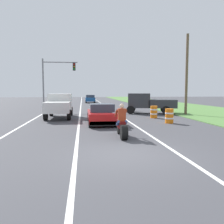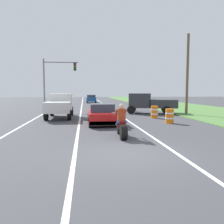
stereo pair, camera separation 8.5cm
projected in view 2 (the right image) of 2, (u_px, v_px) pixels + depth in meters
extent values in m
plane|color=#424247|center=(126.00, 155.00, 8.25)|extent=(160.00, 160.00, 0.00)
cube|color=white|center=(50.00, 110.00, 27.40)|extent=(0.14, 120.00, 0.01)
cube|color=white|center=(111.00, 110.00, 28.25)|extent=(0.14, 120.00, 0.01)
cube|color=white|center=(81.00, 110.00, 27.82)|extent=(0.14, 120.00, 0.01)
cube|color=#517F3D|center=(192.00, 109.00, 29.43)|extent=(10.00, 120.00, 0.06)
cylinder|color=black|center=(124.00, 132.00, 10.69)|extent=(0.28, 0.69, 0.69)
cylinder|color=black|center=(119.00, 128.00, 12.22)|extent=(0.12, 0.63, 0.63)
cube|color=#590F0F|center=(121.00, 124.00, 11.48)|extent=(0.28, 1.10, 0.36)
cylinder|color=#B2B2B7|center=(119.00, 121.00, 12.11)|extent=(0.08, 0.36, 0.73)
cylinder|color=#A5A5AA|center=(119.00, 113.00, 12.05)|extent=(0.70, 0.05, 0.05)
cube|color=#993319|center=(121.00, 115.00, 11.21)|extent=(0.36, 0.24, 0.60)
sphere|color=beige|center=(122.00, 106.00, 11.17)|extent=(0.22, 0.22, 0.22)
cylinder|color=#384C7A|center=(118.00, 123.00, 11.25)|extent=(0.14, 0.47, 0.32)
cylinder|color=#993319|center=(116.00, 113.00, 11.48)|extent=(0.10, 0.51, 0.40)
cylinder|color=#384C7A|center=(125.00, 123.00, 11.30)|extent=(0.14, 0.47, 0.32)
cylinder|color=#993319|center=(125.00, 113.00, 11.53)|extent=(0.10, 0.51, 0.40)
cube|color=red|center=(102.00, 116.00, 16.04)|extent=(1.80, 4.30, 0.64)
cube|color=#333D4C|center=(102.00, 108.00, 15.79)|extent=(1.56, 1.70, 0.52)
cube|color=black|center=(104.00, 124.00, 14.03)|extent=(1.76, 0.20, 0.28)
cylinder|color=black|center=(89.00, 117.00, 17.54)|extent=(0.24, 0.64, 0.64)
cylinder|color=black|center=(111.00, 116.00, 17.73)|extent=(0.24, 0.64, 0.64)
cylinder|color=black|center=(91.00, 122.00, 14.38)|extent=(0.24, 0.64, 0.64)
cylinder|color=black|center=(117.00, 122.00, 14.57)|extent=(0.24, 0.64, 0.64)
cube|color=silver|center=(61.00, 102.00, 20.39)|extent=(1.90, 2.10, 1.40)
cube|color=#333D4C|center=(61.00, 97.00, 20.70)|extent=(1.67, 0.29, 0.57)
cube|color=silver|center=(58.00, 107.00, 18.19)|extent=(1.90, 2.70, 0.80)
cylinder|color=black|center=(52.00, 111.00, 21.15)|extent=(0.28, 0.80, 0.80)
cylinder|color=black|center=(72.00, 111.00, 21.36)|extent=(0.28, 0.80, 0.80)
cylinder|color=black|center=(46.00, 115.00, 17.84)|extent=(0.28, 0.80, 0.80)
cylinder|color=black|center=(69.00, 115.00, 18.04)|extent=(0.28, 0.80, 0.80)
cube|color=#2D3035|center=(140.00, 100.00, 23.41)|extent=(2.52, 2.38, 1.40)
cube|color=#333D4C|center=(136.00, 97.00, 23.42)|extent=(0.71, 1.69, 0.57)
cube|color=#2D3035|center=(163.00, 104.00, 23.11)|extent=(3.10, 2.53, 0.80)
cylinder|color=black|center=(131.00, 110.00, 22.74)|extent=(0.85, 0.48, 0.80)
cylinder|color=black|center=(132.00, 109.00, 24.46)|extent=(0.85, 0.48, 0.80)
cylinder|color=black|center=(167.00, 110.00, 22.26)|extent=(0.85, 0.48, 0.80)
cylinder|color=black|center=(165.00, 109.00, 23.98)|extent=(0.85, 0.48, 0.80)
cylinder|color=gray|center=(44.00, 84.00, 27.85)|extent=(0.18, 0.18, 6.00)
cylinder|color=gray|center=(61.00, 62.00, 27.86)|extent=(4.03, 0.12, 0.12)
cube|color=black|center=(75.00, 67.00, 28.09)|extent=(0.32, 0.24, 0.90)
sphere|color=red|center=(75.00, 64.00, 27.93)|extent=(0.16, 0.16, 0.16)
sphere|color=orange|center=(75.00, 67.00, 27.95)|extent=(0.16, 0.16, 0.16)
sphere|color=green|center=(75.00, 69.00, 27.98)|extent=(0.16, 0.16, 0.16)
cylinder|color=brown|center=(187.00, 75.00, 21.64)|extent=(0.24, 0.24, 7.39)
cylinder|color=orange|center=(170.00, 116.00, 16.23)|extent=(0.56, 0.56, 1.00)
cylinder|color=white|center=(170.00, 113.00, 16.21)|extent=(0.58, 0.58, 0.10)
cylinder|color=white|center=(170.00, 118.00, 16.24)|extent=(0.58, 0.58, 0.10)
cylinder|color=orange|center=(154.00, 112.00, 19.36)|extent=(0.56, 0.56, 1.00)
cylinder|color=white|center=(154.00, 110.00, 19.34)|extent=(0.58, 0.58, 0.10)
cylinder|color=white|center=(154.00, 114.00, 19.37)|extent=(0.58, 0.58, 0.10)
cylinder|color=orange|center=(132.00, 107.00, 25.70)|extent=(0.56, 0.56, 1.00)
cylinder|color=white|center=(132.00, 105.00, 25.68)|extent=(0.58, 0.58, 0.10)
cylinder|color=white|center=(132.00, 108.00, 25.71)|extent=(0.58, 0.58, 0.10)
cube|color=#194C8C|center=(91.00, 99.00, 44.56)|extent=(1.76, 4.00, 0.70)
cube|color=#333D4C|center=(91.00, 96.00, 44.31)|extent=(1.56, 2.00, 0.50)
cylinder|color=black|center=(87.00, 101.00, 45.88)|extent=(0.20, 0.60, 0.60)
cylinder|color=black|center=(95.00, 101.00, 46.07)|extent=(0.20, 0.60, 0.60)
cylinder|color=black|center=(87.00, 102.00, 43.11)|extent=(0.20, 0.60, 0.60)
cylinder|color=black|center=(96.00, 101.00, 43.30)|extent=(0.20, 0.60, 0.60)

